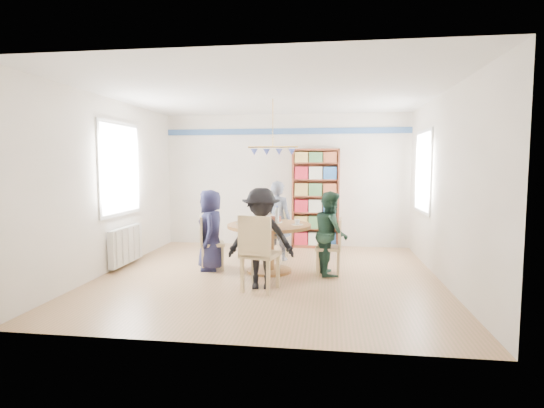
% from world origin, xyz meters
% --- Properties ---
extents(ground, '(5.00, 5.00, 0.00)m').
position_xyz_m(ground, '(0.00, 0.00, 0.00)').
color(ground, tan).
extents(room_shell, '(5.00, 5.00, 5.00)m').
position_xyz_m(room_shell, '(-0.26, 0.87, 1.65)').
color(room_shell, white).
rests_on(room_shell, ground).
extents(radiator, '(0.12, 1.00, 0.60)m').
position_xyz_m(radiator, '(-2.42, 0.30, 0.35)').
color(radiator, silver).
rests_on(radiator, ground).
extents(dining_table, '(1.30, 1.30, 0.75)m').
position_xyz_m(dining_table, '(-0.02, 0.23, 0.56)').
color(dining_table, olive).
rests_on(dining_table, ground).
extents(chair_left, '(0.48, 0.48, 0.86)m').
position_xyz_m(chair_left, '(-1.02, 0.27, 0.47)').
color(chair_left, tan).
rests_on(chair_left, ground).
extents(chair_right, '(0.40, 0.40, 0.86)m').
position_xyz_m(chair_right, '(0.96, 0.20, 0.47)').
color(chair_right, tan).
rests_on(chair_right, ground).
extents(chair_far, '(0.39, 0.39, 0.85)m').
position_xyz_m(chair_far, '(-0.01, 1.30, 0.47)').
color(chair_far, tan).
rests_on(chair_far, ground).
extents(chair_near, '(0.54, 0.54, 1.02)m').
position_xyz_m(chair_near, '(-0.02, -0.83, 0.56)').
color(chair_near, tan).
rests_on(chair_near, ground).
extents(person_left, '(0.54, 0.70, 1.28)m').
position_xyz_m(person_left, '(-0.96, 0.25, 0.64)').
color(person_left, '#1A1B3B').
rests_on(person_left, ground).
extents(person_right, '(0.58, 0.69, 1.27)m').
position_xyz_m(person_right, '(0.93, 0.20, 0.64)').
color(person_right, '#1C382B').
rests_on(person_right, ground).
extents(person_far, '(0.58, 0.47, 1.39)m').
position_xyz_m(person_far, '(0.00, 1.11, 0.70)').
color(person_far, gray).
rests_on(person_far, ground).
extents(person_near, '(0.94, 0.62, 1.36)m').
position_xyz_m(person_near, '(-0.01, -0.65, 0.68)').
color(person_near, black).
rests_on(person_near, ground).
extents(bookshelf, '(0.95, 0.28, 1.99)m').
position_xyz_m(bookshelf, '(0.62, 2.34, 0.98)').
color(bookshelf, brown).
rests_on(bookshelf, ground).
extents(tableware, '(1.05, 1.05, 0.28)m').
position_xyz_m(tableware, '(-0.04, 0.26, 0.81)').
color(tableware, white).
rests_on(tableware, dining_table).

